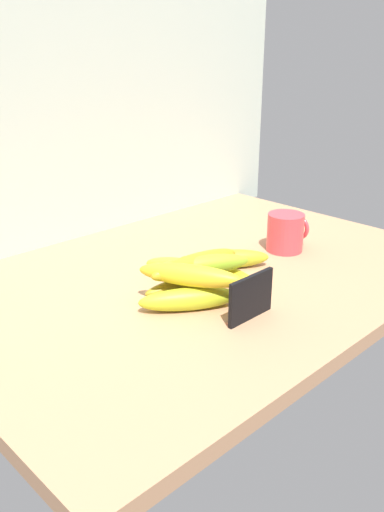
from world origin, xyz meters
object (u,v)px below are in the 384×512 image
object	(u,v)px
banana_0	(189,299)
banana_4	(217,271)
banana_2	(228,259)
banana_7	(196,264)
banana_5	(200,266)
coffee_mug	(286,232)
banana_1	(192,284)
banana_6	(190,275)
banana_3	(181,268)
chalkboard_sign	(251,299)

from	to	relation	value
banana_0	banana_4	distance (cm)	14.33
banana_2	banana_7	size ratio (longest dim) A/B	0.87
banana_0	banana_5	distance (cm)	8.14
coffee_mug	banana_4	distance (cm)	24.68
banana_1	banana_6	distance (cm)	7.18
banana_2	banana_7	distance (cm)	15.05
banana_1	banana_2	size ratio (longest dim) A/B	1.13
banana_0	banana_3	distance (cm)	14.84
coffee_mug	banana_6	world-z (taller)	coffee_mug
coffee_mug	banana_4	size ratio (longest dim) A/B	0.49
banana_6	banana_7	size ratio (longest dim) A/B	0.97
banana_6	banana_1	bearing A→B (deg)	41.80
coffee_mug	banana_2	distance (cm)	18.07
coffee_mug	banana_0	size ratio (longest dim) A/B	0.53
banana_0	banana_6	distance (cm)	4.44
banana_7	banana_6	bearing A→B (deg)	-144.00
chalkboard_sign	banana_7	distance (cm)	14.64
coffee_mug	banana_5	distance (cm)	31.63
banana_4	banana_7	size ratio (longest dim) A/B	1.00
banana_1	banana_6	bearing A→B (deg)	-138.20
banana_2	banana_7	world-z (taller)	banana_7
chalkboard_sign	banana_1	bearing A→B (deg)	90.90
banana_7	banana_5	bearing A→B (deg)	-72.64
chalkboard_sign	coffee_mug	size ratio (longest dim) A/B	1.09
banana_1	banana_2	distance (cm)	15.19
banana_1	banana_2	world-z (taller)	banana_2
banana_2	banana_4	distance (cm)	7.33
coffee_mug	banana_7	size ratio (longest dim) A/B	0.49
banana_3	banana_6	bearing A→B (deg)	-125.61
banana_1	banana_4	size ratio (longest dim) A/B	0.99
banana_2	banana_3	bearing A→B (deg)	162.25
banana_6	banana_3	bearing A→B (deg)	54.39
banana_2	banana_5	distance (cm)	15.03
banana_4	banana_1	bearing A→B (deg)	-173.61
banana_4	banana_7	distance (cm)	8.32
banana_4	banana_5	size ratio (longest dim) A/B	1.02
banana_5	banana_6	bearing A→B (deg)	-153.18
chalkboard_sign	banana_3	xyz separation A→B (cm)	(3.45, 21.89, -1.75)
banana_4	coffee_mug	bearing A→B (deg)	1.60
banana_1	banana_7	xyz separation A→B (cm)	(0.73, -0.17, 4.10)
banana_5	banana_6	size ratio (longest dim) A/B	1.01
banana_0	banana_2	bearing A→B (deg)	22.50
banana_4	banana_3	bearing A→B (deg)	123.98
chalkboard_sign	banana_0	distance (cm)	11.60
banana_4	banana_5	distance (cm)	8.20
chalkboard_sign	banana_1	xyz separation A→B (cm)	(-0.23, 14.64, -1.91)
banana_5	chalkboard_sign	bearing A→B (deg)	-93.37
banana_5	coffee_mug	bearing A→B (deg)	4.89
banana_1	banana_6	size ratio (longest dim) A/B	1.02
coffee_mug	banana_3	distance (cm)	29.48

